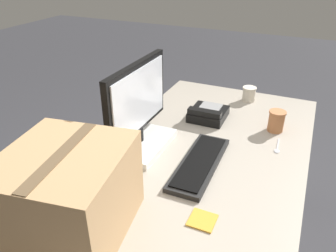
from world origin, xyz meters
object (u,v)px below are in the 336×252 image
paper_cup_right (249,94)px  sticky_note_pad (202,220)px  monitor (138,115)px  keyboard (200,163)px  desk_phone (208,114)px  spoon (277,148)px  cardboard_box (68,193)px  paper_cup_left (276,121)px

paper_cup_right → sticky_note_pad: paper_cup_right is taller
monitor → keyboard: 0.35m
keyboard → desk_phone: (0.44, 0.11, 0.02)m
desk_phone → spoon: desk_phone is taller
paper_cup_right → cardboard_box: cardboard_box is taller
sticky_note_pad → cardboard_box: bearing=118.0°
desk_phone → cardboard_box: cardboard_box is taller
paper_cup_right → spoon: 0.55m
paper_cup_right → sticky_note_pad: size_ratio=0.97×
desk_phone → sticky_note_pad: bearing=-163.8°
paper_cup_left → cardboard_box: (-0.96, 0.51, 0.09)m
paper_cup_right → cardboard_box: (-1.27, 0.31, 0.10)m
paper_cup_right → paper_cup_left: bearing=-147.4°
paper_cup_right → sticky_note_pad: 1.07m
sticky_note_pad → paper_cup_right: bearing=3.8°
paper_cup_left → cardboard_box: bearing=151.7°
paper_cup_left → desk_phone: bearing=92.2°
monitor → paper_cup_left: 0.71m
cardboard_box → sticky_note_pad: cardboard_box is taller
paper_cup_left → sticky_note_pad: size_ratio=1.21×
monitor → cardboard_box: 0.54m
desk_phone → paper_cup_right: paper_cup_right is taller
sticky_note_pad → spoon: bearing=-16.2°
paper_cup_right → monitor: bearing=154.1°
monitor → paper_cup_left: monitor is taller
keyboard → sticky_note_pad: (-0.30, -0.12, -0.01)m
keyboard → cardboard_box: 0.59m
keyboard → paper_cup_left: bearing=-30.0°
spoon → sticky_note_pad: bearing=-18.9°
monitor → sticky_note_pad: (-0.34, -0.43, -0.16)m
monitor → desk_phone: 0.47m
spoon → sticky_note_pad: 0.60m
monitor → paper_cup_left: (0.41, -0.56, -0.11)m
desk_phone → paper_cup_left: bearing=-88.4°
keyboard → paper_cup_right: paper_cup_right is taller
paper_cup_right → desk_phone: bearing=155.5°
paper_cup_left → spoon: size_ratio=0.79×
cardboard_box → desk_phone: bearing=-9.6°
monitor → sticky_note_pad: bearing=-128.3°
monitor → paper_cup_right: (0.73, -0.36, -0.12)m
paper_cup_left → sticky_note_pad: paper_cup_left is taller
sticky_note_pad → monitor: bearing=51.7°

